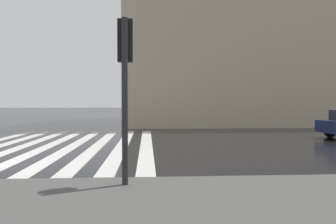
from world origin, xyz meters
TOP-DOWN VIEW (x-y plane):
  - zebra_crossing at (4.00, -1.11)m, footprint 13.00×7.50m
  - haussmann_block_corner at (20.28, -17.34)m, footprint 15.55×28.84m
  - traffic_signal_post at (-3.55, -4.21)m, footprint 0.44×0.30m

SIDE VIEW (x-z plane):
  - zebra_crossing at x=4.00m, z-range 0.00..0.01m
  - traffic_signal_post at x=-3.55m, z-range 0.88..4.19m
  - haussmann_block_corner at x=20.28m, z-range -0.22..21.25m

